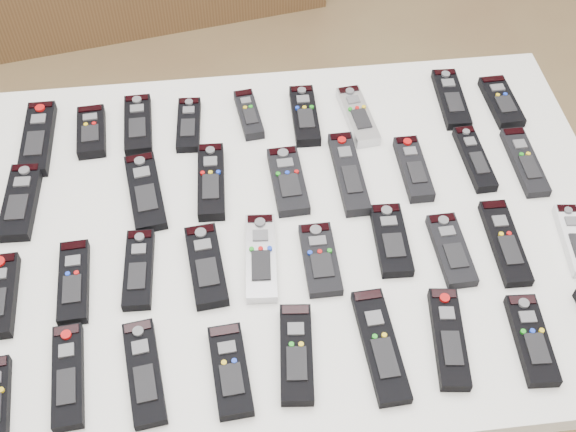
{
  "coord_description": "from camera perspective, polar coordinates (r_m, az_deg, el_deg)",
  "views": [
    {
      "loc": [
        -0.03,
        -0.93,
        1.84
      ],
      "look_at": [
        0.06,
        -0.08,
        0.8
      ],
      "focal_mm": 45.0,
      "sensor_mm": 36.0,
      "label": 1
    }
  ],
  "objects": [
    {
      "name": "remote_2",
      "position": [
        1.56,
        -11.76,
        7.11
      ],
      "size": [
        0.06,
        0.17,
        0.02
      ],
      "primitive_type": "cube",
      "rotation": [
        0.0,
        0.0,
        0.03
      ],
      "color": "black",
      "rests_on": "table"
    },
    {
      "name": "remote_21",
      "position": [
        1.3,
        -2.15,
        -3.27
      ],
      "size": [
        0.07,
        0.19,
        0.02
      ],
      "primitive_type": "cube",
      "rotation": [
        0.0,
        0.0,
        -0.07
      ],
      "color": "#B7B7BC",
      "rests_on": "table"
    },
    {
      "name": "table",
      "position": [
        1.41,
        -0.0,
        -2.01
      ],
      "size": [
        1.25,
        0.88,
        0.78
      ],
      "color": "white",
      "rests_on": "ground"
    },
    {
      "name": "remote_28",
      "position": [
        1.23,
        -16.99,
        -11.97
      ],
      "size": [
        0.06,
        0.18,
        0.02
      ],
      "primitive_type": "cube",
      "rotation": [
        0.0,
        0.0,
        0.08
      ],
      "color": "black",
      "rests_on": "table"
    },
    {
      "name": "remote_20",
      "position": [
        1.3,
        -6.48,
        -3.92
      ],
      "size": [
        0.07,
        0.18,
        0.02
      ],
      "primitive_type": "cube",
      "rotation": [
        0.0,
        0.0,
        0.09
      ],
      "color": "black",
      "rests_on": "table"
    },
    {
      "name": "remote_8",
      "position": [
        1.65,
        16.5,
        8.66
      ],
      "size": [
        0.06,
        0.15,
        0.02
      ],
      "primitive_type": "cube",
      "rotation": [
        0.0,
        0.0,
        0.03
      ],
      "color": "black",
      "rests_on": "table"
    },
    {
      "name": "remote_0",
      "position": [
        1.58,
        -19.16,
        5.81
      ],
      "size": [
        0.06,
        0.2,
        0.02
      ],
      "primitive_type": "cube",
      "rotation": [
        0.0,
        0.0,
        -0.01
      ],
      "color": "black",
      "rests_on": "table"
    },
    {
      "name": "remote_10",
      "position": [
        1.42,
        -11.2,
        1.89
      ],
      "size": [
        0.09,
        0.2,
        0.02
      ],
      "primitive_type": "cube",
      "rotation": [
        0.0,
        0.0,
        0.14
      ],
      "color": "black",
      "rests_on": "table"
    },
    {
      "name": "remote_26",
      "position": [
        1.42,
        21.68,
        -1.76
      ],
      "size": [
        0.06,
        0.16,
        0.02
      ],
      "primitive_type": "cube",
      "rotation": [
        0.0,
        0.0,
        -0.11
      ],
      "color": "silver",
      "rests_on": "table"
    },
    {
      "name": "remote_31",
      "position": [
        1.19,
        0.66,
        -10.81
      ],
      "size": [
        0.07,
        0.18,
        0.02
      ],
      "primitive_type": "cube",
      "rotation": [
        0.0,
        0.0,
        -0.1
      ],
      "color": "black",
      "rests_on": "table"
    },
    {
      "name": "remote_3",
      "position": [
        1.54,
        -7.85,
        7.17
      ],
      "size": [
        0.06,
        0.15,
        0.02
      ],
      "primitive_type": "cube",
      "rotation": [
        0.0,
        0.0,
        -0.06
      ],
      "color": "black",
      "rests_on": "table"
    },
    {
      "name": "remote_1",
      "position": [
        1.57,
        -15.27,
        6.44
      ],
      "size": [
        0.06,
        0.14,
        0.02
      ],
      "primitive_type": "cube",
      "rotation": [
        0.0,
        0.0,
        0.06
      ],
      "color": "black",
      "rests_on": "table"
    },
    {
      "name": "remote_7",
      "position": [
        1.63,
        12.75,
        9.02
      ],
      "size": [
        0.06,
        0.18,
        0.02
      ],
      "primitive_type": "cube",
      "rotation": [
        0.0,
        0.0,
        -0.05
      ],
      "color": "black",
      "rests_on": "table"
    },
    {
      "name": "remote_22",
      "position": [
        1.3,
        2.56,
        -3.44
      ],
      "size": [
        0.06,
        0.15,
        0.02
      ],
      "primitive_type": "cube",
      "rotation": [
        0.0,
        0.0,
        0.01
      ],
      "color": "black",
      "rests_on": "table"
    },
    {
      "name": "remote_34",
      "position": [
        1.27,
        18.69,
        -9.24
      ],
      "size": [
        0.06,
        0.17,
        0.02
      ],
      "primitive_type": "cube",
      "rotation": [
        0.0,
        0.0,
        -0.06
      ],
      "color": "black",
      "rests_on": "table"
    },
    {
      "name": "remote_25",
      "position": [
        1.38,
        16.76,
        -2.0
      ],
      "size": [
        0.05,
        0.19,
        0.02
      ],
      "primitive_type": "cube",
      "rotation": [
        0.0,
        0.0,
        -0.02
      ],
      "color": "black",
      "rests_on": "table"
    },
    {
      "name": "remote_29",
      "position": [
        1.2,
        -11.29,
        -12.02
      ],
      "size": [
        0.07,
        0.19,
        0.02
      ],
      "primitive_type": "cube",
      "rotation": [
        0.0,
        0.0,
        0.13
      ],
      "color": "black",
      "rests_on": "table"
    },
    {
      "name": "remote_11",
      "position": [
        1.42,
        -6.09,
        2.74
      ],
      "size": [
        0.06,
        0.19,
        0.02
      ],
      "primitive_type": "cube",
      "rotation": [
        0.0,
        0.0,
        -0.04
      ],
      "color": "black",
      "rests_on": "table"
    },
    {
      "name": "remote_13",
      "position": [
        1.43,
        4.81,
        3.39
      ],
      "size": [
        0.05,
        0.21,
        0.02
      ],
      "primitive_type": "cube",
      "rotation": [
        0.0,
        0.0,
        0.02
      ],
      "color": "black",
      "rests_on": "table"
    },
    {
      "name": "ground",
      "position": [
        2.06,
        -2.1,
        -12.66
      ],
      "size": [
        4.0,
        4.0,
        0.0
      ],
      "primitive_type": "plane",
      "color": "olive",
      "rests_on": "ground"
    },
    {
      "name": "remote_5",
      "position": [
        1.55,
        1.33,
        7.95
      ],
      "size": [
        0.06,
        0.17,
        0.02
      ],
      "primitive_type": "cube",
      "rotation": [
        0.0,
        0.0,
        -0.02
      ],
      "color": "black",
      "rests_on": "table"
    },
    {
      "name": "remote_24",
      "position": [
        1.34,
        12.77,
        -2.63
      ],
      "size": [
        0.06,
        0.16,
        0.02
      ],
      "primitive_type": "cube",
      "rotation": [
        0.0,
        0.0,
        0.02
      ],
      "color": "black",
      "rests_on": "table"
    },
    {
      "name": "remote_30",
      "position": [
        1.18,
        -4.58,
        -12.07
      ],
      "size": [
        0.07,
        0.16,
        0.02
      ],
      "primitive_type": "cube",
      "rotation": [
        0.0,
        0.0,
        0.07
      ],
      "color": "black",
      "rests_on": "table"
    },
    {
      "name": "remote_12",
      "position": [
        1.42,
        -0.0,
        2.8
      ],
      "size": [
        0.07,
        0.17,
        0.02
      ],
      "primitive_type": "cube",
      "rotation": [
        0.0,
        0.0,
        0.04
      ],
      "color": "black",
      "rests_on": "table"
    },
    {
      "name": "remote_6",
      "position": [
        1.55,
        5.52,
        7.87
      ],
      "size": [
        0.07,
        0.17,
        0.02
      ],
      "primitive_type": "cube",
      "rotation": [
        0.0,
        0.0,
        0.11
      ],
      "color": "#B7B7BC",
      "rests_on": "table"
    },
    {
      "name": "remote_33",
      "position": [
        1.24,
        12.58,
        -9.4
      ],
      "size": [
        0.07,
        0.19,
        0.02
      ],
      "primitive_type": "cube",
      "rotation": [
        0.0,
        0.0,
        -0.12
      ],
      "color": "black",
      "rests_on": "table"
    },
    {
      "name": "remote_19",
      "position": [
        1.31,
        -11.71,
        -4.13
      ],
      "size": [
        0.06,
        0.17,
        0.02
      ],
      "primitive_type": "cube",
      "rotation": [
        0.0,
        0.0,
        -0.04
      ],
      "color": "black",
      "rests_on": "table"
    },
    {
      "name": "remote_18",
      "position": [
        1.32,
        -16.57,
        -5.0
      ],
      "size": [
        0.06,
        0.17,
        0.02
      ],
      "primitive_type": "cube",
      "rotation": [
        0.0,
        0.0,
        0.04
      ],
      "color": "black",
      "rests_on": "table"
    },
    {
      "name": "remote_14",
      "position": [
        1.46,
        9.88,
        3.71
      ],
      "size": [
        0.05,
        0.16,
        0.02
      ],
      "primitive_type": "cube",
      "rotation": [
        0.0,
        0.0,
        0.0
      ],
      "color": "black",
      "rests_on": "table"
    },
    {
      "name": "remote_23",
      "position": [
        1.34,
        8.15,
        -1.88
      ],
      "size": [
        0.06,
        0.16,
        0.02
      ],
      "primitive_type": "cube",
      "rotation": [
        0.0,
        0.0,
        -0.04
      ],
      "color": "black",
      "rests_on": "table"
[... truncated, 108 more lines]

